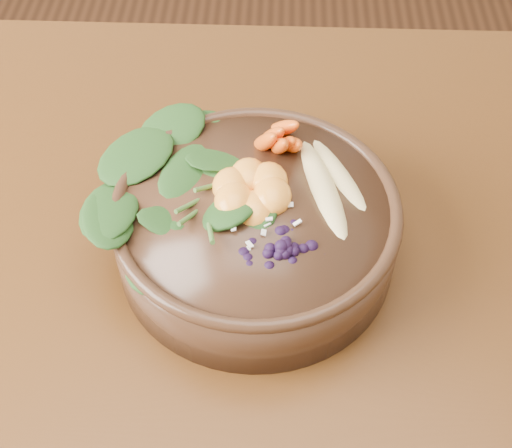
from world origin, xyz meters
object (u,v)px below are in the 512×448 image
(stoneware_bowl, at_px, (256,230))
(banana_halves, at_px, (332,171))
(carrot_cluster, at_px, (276,113))
(dining_table, at_px, (291,338))
(mandarin_cluster, at_px, (251,181))
(blueberry_pile, at_px, (282,236))
(kale_heap, at_px, (193,161))

(stoneware_bowl, distance_m, banana_halves, 0.10)
(carrot_cluster, distance_m, banana_halves, 0.08)
(dining_table, relative_size, carrot_cluster, 20.63)
(mandarin_cluster, height_order, blueberry_pile, blueberry_pile)
(dining_table, distance_m, carrot_cluster, 0.25)
(carrot_cluster, relative_size, mandarin_cluster, 0.87)
(dining_table, height_order, stoneware_bowl, stoneware_bowl)
(kale_heap, bearing_deg, stoneware_bowl, -30.03)
(carrot_cluster, xyz_separation_m, banana_halves, (0.06, -0.05, -0.03))
(mandarin_cluster, bearing_deg, kale_heap, 161.32)
(carrot_cluster, height_order, banana_halves, carrot_cluster)
(dining_table, relative_size, blueberry_pile, 12.32)
(carrot_cluster, bearing_deg, stoneware_bowl, -123.69)
(banana_halves, height_order, blueberry_pile, blueberry_pile)
(dining_table, xyz_separation_m, carrot_cluster, (-0.02, 0.13, 0.21))
(stoneware_bowl, bearing_deg, carrot_cluster, 79.41)
(kale_heap, height_order, blueberry_pile, kale_heap)
(mandarin_cluster, relative_size, blueberry_pile, 0.69)
(mandarin_cluster, bearing_deg, blueberry_pile, -66.16)
(stoneware_bowl, height_order, blueberry_pile, blueberry_pile)
(kale_heap, distance_m, mandarin_cluster, 0.06)
(dining_table, bearing_deg, carrot_cluster, 99.94)
(mandarin_cluster, bearing_deg, stoneware_bowl, -73.24)
(mandarin_cluster, xyz_separation_m, blueberry_pile, (0.03, -0.07, 0.00))
(dining_table, relative_size, mandarin_cluster, 17.94)
(stoneware_bowl, height_order, banana_halves, banana_halves)
(blueberry_pile, bearing_deg, banana_halves, 61.59)
(stoneware_bowl, bearing_deg, kale_heap, 149.97)
(stoneware_bowl, bearing_deg, mandarin_cluster, 106.76)
(kale_heap, bearing_deg, banana_halves, -0.44)
(carrot_cluster, bearing_deg, blueberry_pile, -109.55)
(stoneware_bowl, height_order, carrot_cluster, carrot_cluster)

